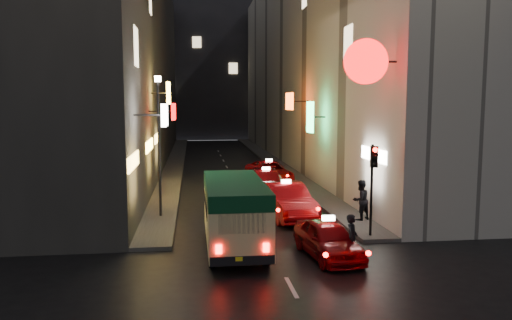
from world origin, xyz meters
name	(u,v)px	position (x,y,z in m)	size (l,w,h in m)	color
building_left	(128,57)	(-8.00, 33.99, 9.00)	(7.39, 52.00, 18.00)	#353331
building_right	(315,59)	(8.00, 33.99, 9.00)	(8.05, 52.00, 18.00)	#A59F97
building_far	(210,64)	(0.00, 66.00, 11.00)	(30.00, 10.00, 22.00)	#333238
sidewalk_left	(175,162)	(-4.25, 34.00, 0.07)	(1.50, 52.00, 0.15)	#4B4946
sidewalk_right	(272,161)	(4.25, 34.00, 0.07)	(1.50, 52.00, 0.15)	#4B4946
minibus	(234,206)	(-1.29, 7.90, 1.56)	(2.03, 5.76, 2.47)	#DBCB88
taxi_near	(328,236)	(1.77, 6.58, 0.74)	(2.46, 4.84, 1.65)	maroon
taxi_second	(286,198)	(1.44, 12.51, 0.92)	(3.07, 6.05, 2.02)	maroon
taxi_third	(266,182)	(1.23, 17.31, 0.91)	(2.37, 5.70, 1.98)	maroon
taxi_far	(269,171)	(2.13, 22.11, 0.85)	(2.59, 5.47, 1.86)	maroon
pedestrian_crossing	(352,235)	(2.41, 6.02, 0.90)	(0.59, 0.38, 1.80)	black
pedestrian_sidewalk	(361,197)	(4.46, 11.11, 1.14)	(0.75, 0.47, 1.98)	black
traffic_light	(373,170)	(4.00, 8.47, 2.69)	(0.26, 0.43, 3.50)	black
lamp_post	(159,137)	(-4.20, 13.00, 3.72)	(0.28, 0.28, 6.22)	black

